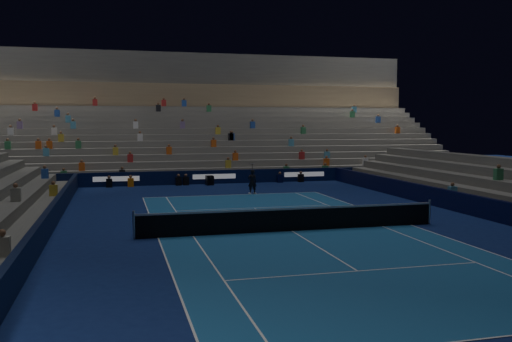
% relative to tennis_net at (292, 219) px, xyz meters
% --- Properties ---
extents(ground, '(90.00, 90.00, 0.00)m').
position_rel_tennis_net_xyz_m(ground, '(0.00, 0.00, -0.50)').
color(ground, '#0D1D53').
rests_on(ground, ground).
extents(court_surface, '(10.97, 23.77, 0.01)m').
position_rel_tennis_net_xyz_m(court_surface, '(0.00, 0.00, -0.50)').
color(court_surface, '#19538E').
rests_on(court_surface, ground).
extents(sponsor_barrier_far, '(44.00, 0.25, 1.00)m').
position_rel_tennis_net_xyz_m(sponsor_barrier_far, '(0.00, 18.50, -0.00)').
color(sponsor_barrier_far, black).
rests_on(sponsor_barrier_far, ground).
extents(sponsor_barrier_east, '(0.25, 37.00, 1.00)m').
position_rel_tennis_net_xyz_m(sponsor_barrier_east, '(9.70, 0.00, -0.00)').
color(sponsor_barrier_east, black).
rests_on(sponsor_barrier_east, ground).
extents(sponsor_barrier_west, '(0.25, 37.00, 1.00)m').
position_rel_tennis_net_xyz_m(sponsor_barrier_west, '(-9.70, 0.00, -0.00)').
color(sponsor_barrier_west, black).
rests_on(sponsor_barrier_west, ground).
extents(grandstand_main, '(44.00, 15.20, 11.20)m').
position_rel_tennis_net_xyz_m(grandstand_main, '(0.00, 27.90, 2.87)').
color(grandstand_main, slate).
rests_on(grandstand_main, ground).
extents(tennis_net, '(12.90, 0.10, 1.10)m').
position_rel_tennis_net_xyz_m(tennis_net, '(0.00, 0.00, 0.00)').
color(tennis_net, '#B2B2B7').
rests_on(tennis_net, ground).
extents(tennis_player, '(0.58, 0.39, 1.55)m').
position_rel_tennis_net_xyz_m(tennis_player, '(1.29, 12.00, 0.27)').
color(tennis_player, black).
rests_on(tennis_player, ground).
extents(broadcast_camera, '(0.55, 1.00, 0.68)m').
position_rel_tennis_net_xyz_m(broadcast_camera, '(-0.46, 17.68, -0.16)').
color(broadcast_camera, black).
rests_on(broadcast_camera, ground).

